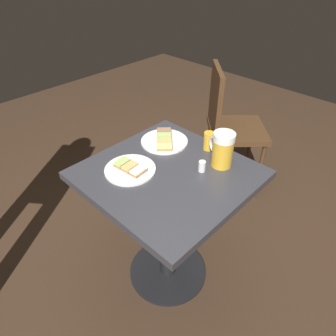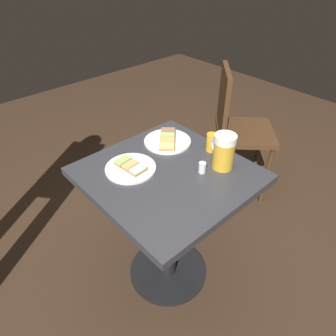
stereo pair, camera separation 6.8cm
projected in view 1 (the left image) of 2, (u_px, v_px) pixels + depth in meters
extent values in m
plane|color=#382619|center=(168.00, 271.00, 1.77)|extent=(6.00, 6.00, 0.00)
cylinder|color=black|center=(168.00, 270.00, 1.77)|extent=(0.44, 0.44, 0.01)
cylinder|color=black|center=(168.00, 228.00, 1.56)|extent=(0.09, 0.09, 0.70)
cube|color=#333338|center=(168.00, 175.00, 1.35)|extent=(0.69, 0.67, 0.04)
cylinder|color=white|center=(130.00, 170.00, 1.34)|extent=(0.23, 0.23, 0.01)
cube|color=#9E7547|center=(122.00, 163.00, 1.36)|extent=(0.05, 0.07, 0.01)
cube|color=#ADC66B|center=(122.00, 162.00, 1.35)|extent=(0.05, 0.07, 0.01)
cube|color=#9E7547|center=(130.00, 168.00, 1.33)|extent=(0.05, 0.07, 0.01)
cube|color=#E5B266|center=(130.00, 166.00, 1.33)|extent=(0.05, 0.07, 0.01)
cube|color=#9E7547|center=(138.00, 172.00, 1.31)|extent=(0.05, 0.07, 0.01)
cube|color=white|center=(138.00, 170.00, 1.30)|extent=(0.05, 0.07, 0.01)
cylinder|color=white|center=(164.00, 141.00, 1.53)|extent=(0.24, 0.24, 0.01)
cube|color=#9E7547|center=(164.00, 132.00, 1.58)|extent=(0.09, 0.09, 0.01)
cube|color=#997051|center=(164.00, 130.00, 1.57)|extent=(0.08, 0.08, 0.01)
cube|color=#9E7547|center=(164.00, 137.00, 1.54)|extent=(0.09, 0.09, 0.01)
cube|color=#ADC66B|center=(164.00, 135.00, 1.53)|extent=(0.08, 0.08, 0.01)
cube|color=#9E7547|center=(164.00, 142.00, 1.50)|extent=(0.09, 0.09, 0.01)
cube|color=#E5B266|center=(164.00, 140.00, 1.49)|extent=(0.08, 0.08, 0.01)
cube|color=#9E7547|center=(165.00, 148.00, 1.46)|extent=(0.09, 0.09, 0.01)
cube|color=#EFE07A|center=(165.00, 146.00, 1.45)|extent=(0.08, 0.08, 0.01)
cylinder|color=gold|center=(222.00, 153.00, 1.34)|extent=(0.09, 0.09, 0.13)
cylinder|color=white|center=(224.00, 137.00, 1.29)|extent=(0.10, 0.10, 0.03)
torus|color=silver|center=(215.00, 145.00, 1.38)|extent=(0.09, 0.04, 0.09)
cylinder|color=gold|center=(209.00, 141.00, 1.45)|extent=(0.05, 0.05, 0.09)
cylinder|color=silver|center=(202.00, 166.00, 1.32)|extent=(0.03, 0.03, 0.05)
cylinder|color=#472D19|center=(259.00, 173.00, 2.13)|extent=(0.03, 0.03, 0.47)
cylinder|color=#472D19|center=(249.00, 148.00, 2.39)|extent=(0.03, 0.03, 0.47)
cylinder|color=#472D19|center=(214.00, 173.00, 2.13)|extent=(0.03, 0.03, 0.47)
cylinder|color=#472D19|center=(208.00, 148.00, 2.39)|extent=(0.03, 0.03, 0.47)
cube|color=#472D19|center=(237.00, 130.00, 2.11)|extent=(0.54, 0.54, 0.04)
cube|color=#472D19|center=(216.00, 100.00, 1.97)|extent=(0.26, 0.27, 0.41)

